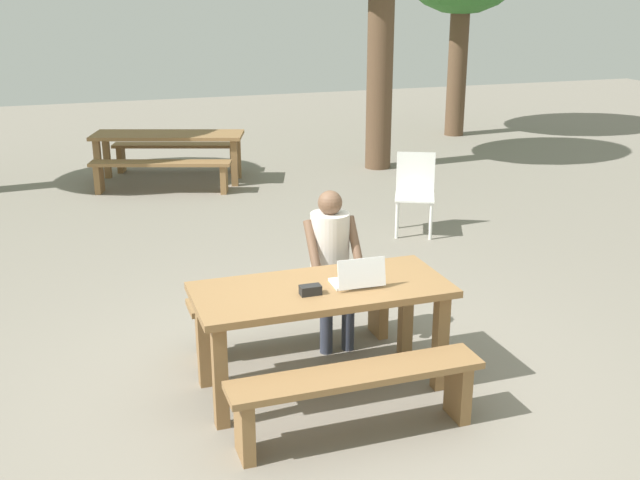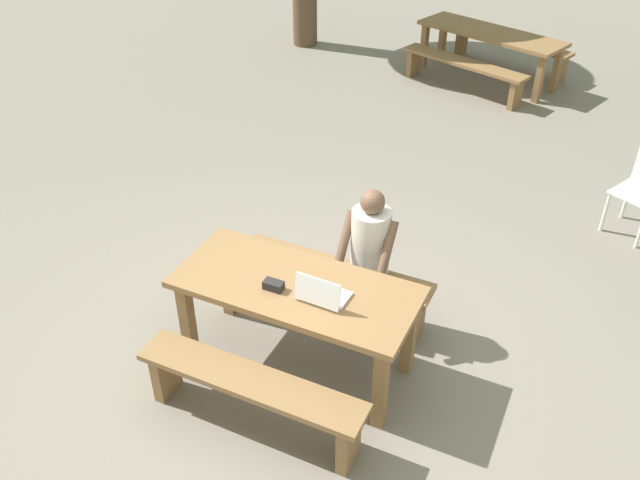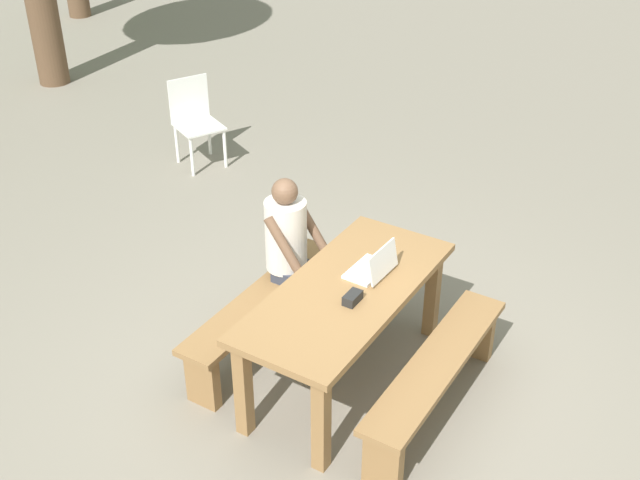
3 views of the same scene
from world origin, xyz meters
The scene contains 8 objects.
ground_plane centered at (0.00, 0.00, 0.00)m, with size 30.00×30.00×0.00m, color gray.
picnic_table_front centered at (0.00, 0.00, 0.65)m, with size 1.76×0.78×0.77m.
bench_near centered at (0.00, -0.68, 0.34)m, with size 1.64×0.30×0.46m.
bench_far centered at (0.00, 0.68, 0.34)m, with size 1.64×0.30×0.46m.
laptop centered at (0.24, -0.07, 0.82)m, with size 0.35×0.26×0.22m.
small_pouch centered at (-0.12, -0.11, 0.80)m, with size 0.14×0.08×0.06m.
person_seated centered at (0.30, 0.64, 0.74)m, with size 0.41×0.41×1.26m.
plastic_chair centered at (2.19, 3.10, 0.49)m, with size 0.59×0.59×0.91m.
Camera 3 is at (-3.73, -2.10, 3.76)m, focal length 44.60 mm.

